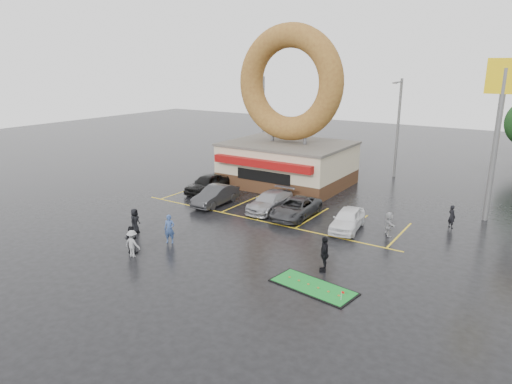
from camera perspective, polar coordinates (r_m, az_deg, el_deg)
The scene contains 19 objects.
ground at distance 28.47m, azimuth -3.77°, elevation -5.38°, with size 120.00×120.00×0.00m, color black.
donut_shop at distance 39.50m, azimuth 4.05°, elevation 7.29°, with size 10.20×8.70×13.50m.
shell_sign at distance 33.38m, azimuth 28.23°, elevation 8.98°, with size 2.20×0.36×10.60m.
streetlight_left at distance 48.94m, azimuth 0.88°, elevation 9.33°, with size 0.40×2.21×9.00m.
streetlight_mid at distance 44.08m, azimuth 17.31°, elevation 7.92°, with size 0.40×2.21×9.00m.
car_black at distance 37.68m, azimuth -6.11°, elevation 1.06°, with size 1.79×4.44×1.51m, color black.
car_dgrey at distance 34.33m, azimuth -5.08°, elevation -0.44°, with size 1.51×4.34×1.43m, color #2C2C2E.
car_silver at distance 32.90m, azimuth 1.77°, elevation -1.18°, with size 1.89×4.64×1.35m, color #97979B.
car_grey at distance 31.60m, azimuth 5.01°, elevation -1.99°, with size 2.17×4.71×1.31m, color #333336.
car_white at distance 29.67m, azimuth 11.37°, elevation -3.37°, with size 1.63×4.04×1.38m, color white.
person_blue at distance 27.42m, azimuth -10.77°, elevation -4.56°, with size 0.63×0.41×1.72m, color #334B7F.
person_blackjkt at distance 26.55m, azimuth -15.36°, elevation -5.74°, with size 0.76×0.59×1.56m, color black.
person_hoodie at distance 25.98m, azimuth -15.19°, elevation -6.24°, with size 0.99×0.57×1.53m, color gray.
person_bystander at distance 29.50m, azimuth -14.92°, elevation -3.50°, with size 0.77×0.50×1.58m, color black.
person_cameraman at distance 23.60m, azimuth 8.54°, elevation -7.66°, with size 1.10×0.46×1.88m, color black.
person_walker_near at distance 29.20m, azimuth 16.27°, elevation -3.86°, with size 1.42×0.45×1.53m, color #9C9C9F.
person_walker_far at distance 31.98m, azimuth 23.27°, elevation -2.83°, with size 0.56×0.36×1.52m, color black.
dumpster at distance 41.94m, azimuth -2.82°, elevation 2.49°, with size 1.80×1.20×1.30m, color #183E22.
putting_green at distance 22.27m, azimuth 7.16°, elevation -11.68°, with size 4.33×2.34×0.52m.
Camera 1 is at (16.13, -21.10, 10.24)m, focal length 32.00 mm.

